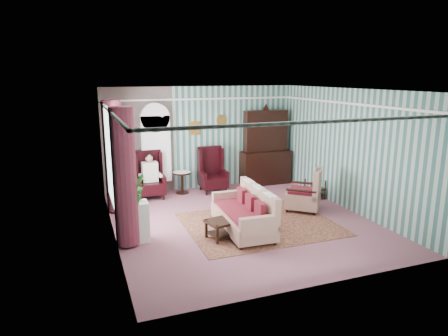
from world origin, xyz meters
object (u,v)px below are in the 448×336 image
object	(u,v)px
wingback_left	(150,175)
plant_stand	(134,222)
bookcase	(156,154)
wingback_right	(213,170)
seated_woman	(150,177)
sofa	(243,209)
floral_armchair	(303,189)
nest_table	(315,189)
coffee_table	(227,228)
round_side_table	(182,183)
dresser_hutch	(266,145)

from	to	relation	value
wingback_left	plant_stand	size ratio (longest dim) A/B	1.56
bookcase	wingback_right	distance (m)	1.63
seated_woman	sofa	size ratio (longest dim) A/B	0.62
wingback_right	sofa	world-z (taller)	wingback_right
seated_woman	floral_armchair	world-z (taller)	seated_woman
bookcase	nest_table	distance (m)	4.37
wingback_right	floral_armchair	bearing A→B (deg)	-55.71
wingback_right	sofa	bearing A→B (deg)	-96.93
plant_stand	coffee_table	bearing A→B (deg)	-13.24
bookcase	nest_table	size ratio (longest dim) A/B	4.15
nest_table	round_side_table	bearing A→B (deg)	151.80
coffee_table	plant_stand	bearing A→B (deg)	166.76
wingback_right	coffee_table	bearing A→B (deg)	-103.83
floral_armchair	dresser_hutch	bearing A→B (deg)	34.82
sofa	coffee_table	xyz separation A→B (m)	(-0.41, -0.16, -0.31)
round_side_table	plant_stand	world-z (taller)	plant_stand
wingback_right	round_side_table	size ratio (longest dim) A/B	2.08
plant_stand	floral_armchair	size ratio (longest dim) A/B	0.76
sofa	floral_armchair	world-z (taller)	floral_armchair
bookcase	wingback_right	bearing A→B (deg)	-14.57
bookcase	seated_woman	distance (m)	0.70
seated_woman	coffee_table	size ratio (longest dim) A/B	1.43
wingback_right	sofa	xyz separation A→B (m)	(-0.37, -3.01, -0.13)
wingback_left	sofa	distance (m)	3.31
round_side_table	coffee_table	size ratio (longest dim) A/B	0.73
wingback_left	floral_armchair	xyz separation A→B (m)	(3.28, -2.25, -0.10)
wingback_left	sofa	world-z (taller)	wingback_left
seated_woman	round_side_table	world-z (taller)	seated_woman
floral_armchair	coffee_table	distance (m)	2.51
seated_woman	round_side_table	bearing A→B (deg)	9.46
coffee_table	bookcase	bearing A→B (deg)	101.45
wingback_left	sofa	bearing A→B (deg)	-65.28
round_side_table	coffee_table	xyz separation A→B (m)	(0.07, -3.32, -0.11)
nest_table	sofa	distance (m)	3.06
nest_table	plant_stand	xyz separation A→B (m)	(-4.87, -1.20, 0.13)
seated_woman	plant_stand	xyz separation A→B (m)	(-0.80, -2.75, -0.19)
dresser_hutch	floral_armchair	size ratio (longest dim) A/B	2.24
bookcase	plant_stand	bearing A→B (deg)	-108.49
round_side_table	coffee_table	bearing A→B (deg)	-88.78
round_side_table	floral_armchair	distance (m)	3.39
bookcase	wingback_left	world-z (taller)	bookcase
bookcase	floral_armchair	distance (m)	4.07
dresser_hutch	sofa	xyz separation A→B (m)	(-2.12, -3.28, -0.68)
sofa	floral_armchair	distance (m)	2.05
plant_stand	sofa	distance (m)	2.20
round_side_table	nest_table	xyz separation A→B (m)	(3.17, -1.70, -0.03)
plant_stand	seated_woman	bearing A→B (deg)	73.78
seated_woman	plant_stand	size ratio (longest dim) A/B	1.47
wingback_right	round_side_table	world-z (taller)	wingback_right
wingback_left	round_side_table	xyz separation A→B (m)	(0.90, 0.15, -0.33)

